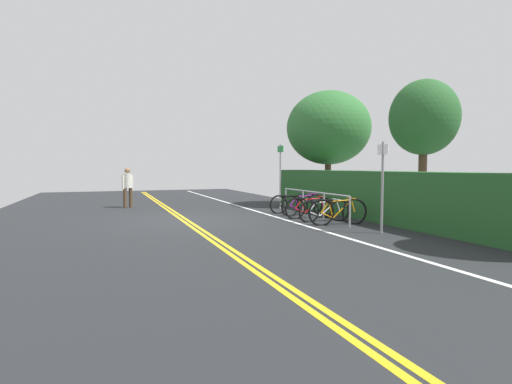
{
  "coord_description": "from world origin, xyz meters",
  "views": [
    {
      "loc": [
        11.82,
        -2.17,
        1.59
      ],
      "look_at": [
        0.91,
        1.96,
        0.85
      ],
      "focal_mm": 27.85,
      "sensor_mm": 36.0,
      "label": 1
    }
  ],
  "objects_px": {
    "bicycle_4": "(338,212)",
    "tree_near_left": "(328,128)",
    "bike_rack": "(313,199)",
    "bicycle_2": "(309,208)",
    "sign_post_far": "(382,178)",
    "bicycle_0": "(292,204)",
    "sign_post_near": "(280,170)",
    "bicycle_3": "(324,211)",
    "pedestrian": "(128,185)",
    "tree_mid": "(424,118)",
    "bicycle_1": "(303,205)"
  },
  "relations": [
    {
      "from": "bicycle_4",
      "to": "tree_near_left",
      "type": "relative_size",
      "value": 0.37
    },
    {
      "from": "tree_near_left",
      "to": "tree_mid",
      "type": "relative_size",
      "value": 1.06
    },
    {
      "from": "pedestrian",
      "to": "sign_post_far",
      "type": "height_order",
      "value": "sign_post_far"
    },
    {
      "from": "bike_rack",
      "to": "sign_post_far",
      "type": "xyz_separation_m",
      "value": [
        3.1,
        0.15,
        0.71
      ]
    },
    {
      "from": "bike_rack",
      "to": "tree_mid",
      "type": "distance_m",
      "value": 4.51
    },
    {
      "from": "bicycle_0",
      "to": "tree_mid",
      "type": "bearing_deg",
      "value": 59.22
    },
    {
      "from": "bicycle_3",
      "to": "bicycle_4",
      "type": "xyz_separation_m",
      "value": [
        0.71,
        0.01,
        0.05
      ]
    },
    {
      "from": "pedestrian",
      "to": "tree_mid",
      "type": "bearing_deg",
      "value": 55.72
    },
    {
      "from": "bicycle_2",
      "to": "tree_mid",
      "type": "distance_m",
      "value": 4.76
    },
    {
      "from": "bicycle_0",
      "to": "sign_post_far",
      "type": "height_order",
      "value": "sign_post_far"
    },
    {
      "from": "bicycle_1",
      "to": "pedestrian",
      "type": "distance_m",
      "value": 6.99
    },
    {
      "from": "bicycle_4",
      "to": "bicycle_1",
      "type": "bearing_deg",
      "value": 177.22
    },
    {
      "from": "bicycle_3",
      "to": "pedestrian",
      "type": "height_order",
      "value": "pedestrian"
    },
    {
      "from": "bicycle_1",
      "to": "bicycle_3",
      "type": "xyz_separation_m",
      "value": [
        1.6,
        -0.12,
        -0.03
      ]
    },
    {
      "from": "bike_rack",
      "to": "bicycle_2",
      "type": "distance_m",
      "value": 0.3
    },
    {
      "from": "sign_post_far",
      "to": "tree_near_left",
      "type": "xyz_separation_m",
      "value": [
        -6.41,
        2.36,
        1.84
      ]
    },
    {
      "from": "pedestrian",
      "to": "sign_post_near",
      "type": "relative_size",
      "value": 0.63
    },
    {
      "from": "bike_rack",
      "to": "tree_near_left",
      "type": "bearing_deg",
      "value": 142.82
    },
    {
      "from": "bicycle_3",
      "to": "tree_near_left",
      "type": "height_order",
      "value": "tree_near_left"
    },
    {
      "from": "bicycle_3",
      "to": "sign_post_far",
      "type": "height_order",
      "value": "sign_post_far"
    },
    {
      "from": "bicycle_4",
      "to": "bicycle_3",
      "type": "bearing_deg",
      "value": -179.31
    },
    {
      "from": "bicycle_2",
      "to": "tree_near_left",
      "type": "relative_size",
      "value": 0.36
    },
    {
      "from": "sign_post_far",
      "to": "bicycle_1",
      "type": "bearing_deg",
      "value": -178.74
    },
    {
      "from": "bicycle_2",
      "to": "pedestrian",
      "type": "relative_size",
      "value": 1.07
    },
    {
      "from": "bike_rack",
      "to": "bicycle_4",
      "type": "xyz_separation_m",
      "value": [
        1.5,
        -0.05,
        -0.25
      ]
    },
    {
      "from": "bicycle_3",
      "to": "bicycle_1",
      "type": "bearing_deg",
      "value": 175.68
    },
    {
      "from": "bicycle_0",
      "to": "bicycle_1",
      "type": "relative_size",
      "value": 0.96
    },
    {
      "from": "bicycle_0",
      "to": "sign_post_near",
      "type": "distance_m",
      "value": 1.82
    },
    {
      "from": "tree_mid",
      "to": "bicycle_3",
      "type": "bearing_deg",
      "value": -87.98
    },
    {
      "from": "pedestrian",
      "to": "bicycle_1",
      "type": "bearing_deg",
      "value": 49.07
    },
    {
      "from": "bike_rack",
      "to": "bicycle_4",
      "type": "relative_size",
      "value": 2.33
    },
    {
      "from": "bicycle_2",
      "to": "sign_post_far",
      "type": "height_order",
      "value": "sign_post_far"
    },
    {
      "from": "bicycle_0",
      "to": "bicycle_3",
      "type": "height_order",
      "value": "bicycle_0"
    },
    {
      "from": "bicycle_4",
      "to": "bicycle_0",
      "type": "bearing_deg",
      "value": 179.01
    },
    {
      "from": "bicycle_0",
      "to": "bicycle_1",
      "type": "xyz_separation_m",
      "value": [
        0.7,
        0.06,
        0.03
      ]
    },
    {
      "from": "bicycle_3",
      "to": "tree_mid",
      "type": "relative_size",
      "value": 0.38
    },
    {
      "from": "bicycle_0",
      "to": "sign_post_near",
      "type": "relative_size",
      "value": 0.68
    },
    {
      "from": "bicycle_4",
      "to": "sign_post_far",
      "type": "bearing_deg",
      "value": 7.11
    },
    {
      "from": "bicycle_3",
      "to": "tree_mid",
      "type": "distance_m",
      "value": 4.68
    },
    {
      "from": "pedestrian",
      "to": "tree_mid",
      "type": "xyz_separation_m",
      "value": [
        6.04,
        8.86,
        2.28
      ]
    },
    {
      "from": "bicycle_0",
      "to": "sign_post_far",
      "type": "relative_size",
      "value": 0.76
    },
    {
      "from": "bicycle_2",
      "to": "pedestrian",
      "type": "distance_m",
      "value": 7.42
    },
    {
      "from": "bicycle_1",
      "to": "bicycle_0",
      "type": "bearing_deg",
      "value": -175.08
    },
    {
      "from": "pedestrian",
      "to": "sign_post_near",
      "type": "height_order",
      "value": "sign_post_near"
    },
    {
      "from": "pedestrian",
      "to": "tree_near_left",
      "type": "xyz_separation_m",
      "value": [
        2.07,
        7.72,
        2.28
      ]
    },
    {
      "from": "bicycle_2",
      "to": "bicycle_3",
      "type": "height_order",
      "value": "bicycle_2"
    },
    {
      "from": "bicycle_1",
      "to": "tree_near_left",
      "type": "bearing_deg",
      "value": 135.58
    },
    {
      "from": "bicycle_3",
      "to": "tree_near_left",
      "type": "bearing_deg",
      "value": 147.94
    },
    {
      "from": "bicycle_3",
      "to": "sign_post_far",
      "type": "bearing_deg",
      "value": 5.14
    },
    {
      "from": "pedestrian",
      "to": "sign_post_far",
      "type": "relative_size",
      "value": 0.71
    }
  ]
}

